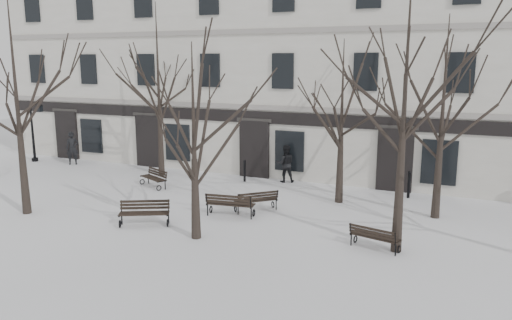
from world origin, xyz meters
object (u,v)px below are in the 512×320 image
Objects in this scene: tree_2 at (406,80)px; bench_4 at (256,200)px; lamp_post at (35,127)px; bench_0 at (144,212)px; tree_0 at (15,77)px; tree_1 at (193,119)px; bench_1 at (230,204)px; bench_2 at (374,237)px; bench_3 at (154,177)px.

bench_4 is (-5.72, 2.07, -4.88)m from tree_2.
lamp_post is at bearing 164.52° from tree_2.
tree_0 is at bearing 159.88° from bench_0.
bench_4 is (3.06, 3.17, -0.02)m from bench_0.
tree_2 reaches higher than tree_0.
bench_4 is at bearing 79.58° from tree_1.
lamp_post is at bearing -58.48° from bench_4.
bench_1 reaches higher than bench_2.
bench_0 is 14.74m from lamp_post.
tree_2 is 4.45× the size of bench_1.
tree_1 is 3.92× the size of bench_2.
tree_1 is 4.32m from bench_0.
tree_0 is 4.54× the size of bench_0.
lamp_post is (-15.89, 3.91, 1.58)m from bench_4.
bench_2 is (13.24, 1.59, -4.85)m from tree_0.
bench_2 is at bearing 13.09° from tree_1.
bench_3 is (2.16, 5.51, -4.82)m from tree_0.
tree_1 reaches higher than bench_3.
tree_0 is 9.35m from bench_1.
bench_1 is (-6.38, 1.06, -4.84)m from tree_2.
bench_0 is 1.15× the size of bench_4.
bench_0 is at bearing 170.34° from tree_1.
tree_2 is 7.80m from bench_4.
tree_1 reaches higher than lamp_post.
tree_2 reaches higher than bench_2.
tree_2 is 4.60× the size of bench_0.
tree_0 is 14.01m from tree_2.
bench_1 is at bearing 1.22° from bench_2.
tree_0 reaches higher than bench_2.
bench_4 is (-5.06, 2.25, 0.03)m from bench_2.
tree_1 is at bearing -19.03° from bench_3.
tree_0 is at bearing 20.24° from bench_2.
bench_3 reaches higher than bench_2.
bench_1 is at bearing -1.25° from bench_3.
tree_0 is 4.83× the size of bench_3.
tree_1 is at bearing 34.93° from bench_4.
tree_1 reaches higher than bench_4.
tree_0 reaches higher than bench_3.
bench_0 is at bearing -28.91° from lamp_post.
bench_1 is (-0.00, 2.57, -3.55)m from tree_1.
tree_0 is 7.64m from bench_3.
tree_1 reaches higher than bench_2.
bench_2 is 21.90m from lamp_post.
tree_1 is 4.38m from bench_1.
tree_0 reaches higher than bench_0.
bench_4 reaches higher than bench_3.
tree_2 reaches higher than tree_1.
tree_1 is 6.90m from bench_2.
lamp_post is (-15.23, 4.93, 1.54)m from bench_1.
bench_1 reaches higher than bench_4.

